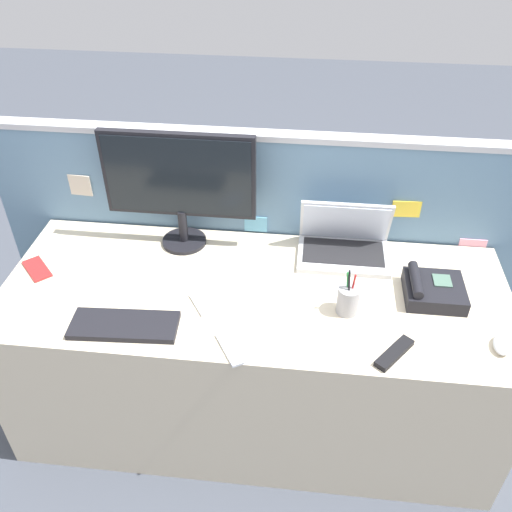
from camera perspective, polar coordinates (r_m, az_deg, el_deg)
name	(u,v)px	position (r m, az deg, el deg)	size (l,w,h in m)	color
ground_plane	(255,409)	(2.55, -0.13, -15.68)	(10.00, 10.00, 0.00)	#424751
desk	(255,355)	(2.28, -0.14, -10.31)	(1.89, 0.73, 0.71)	beige
cubicle_divider	(265,252)	(2.43, 0.94, 0.37)	(2.31, 0.08, 1.15)	#6084A3
desktop_monitor	(179,181)	(2.14, -8.04, 7.78)	(0.60, 0.18, 0.49)	black
laptop	(344,242)	(2.21, 9.18, 1.50)	(0.36, 0.24, 0.22)	silver
desk_phone	(433,290)	(2.08, 17.97, -3.39)	(0.21, 0.20, 0.09)	black
keyboard_main	(124,325)	(1.93, -13.60, -7.06)	(0.37, 0.14, 0.02)	black
computer_mouse_right_hand	(502,344)	(1.98, 24.36, -8.41)	(0.06, 0.10, 0.03)	silver
pen_cup	(348,300)	(1.93, 9.60, -4.54)	(0.08, 0.08, 0.18)	#99999E
cell_phone_red_case	(37,269)	(2.28, -21.92, -1.26)	(0.07, 0.15, 0.01)	#B22323
cell_phone_white_slab	(204,303)	(1.98, -5.44, -4.89)	(0.07, 0.13, 0.01)	silver
cell_phone_silver_slab	(234,347)	(1.82, -2.36, -9.53)	(0.07, 0.15, 0.01)	#B7BAC1
tv_remote	(394,353)	(1.85, 14.26, -9.81)	(0.04, 0.17, 0.02)	black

